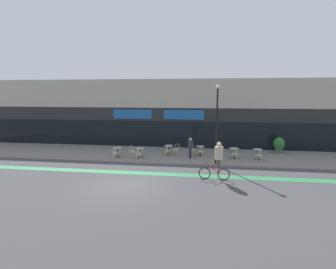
# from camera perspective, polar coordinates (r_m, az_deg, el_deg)

# --- Properties ---
(ground_plane) EXTENTS (120.00, 120.00, 0.00)m
(ground_plane) POSITION_cam_1_polar(r_m,az_deg,el_deg) (14.90, -9.20, -10.87)
(ground_plane) COLOR #424244
(sidewalk_slab) EXTENTS (40.00, 5.50, 0.12)m
(sidewalk_slab) POSITION_cam_1_polar(r_m,az_deg,el_deg) (21.63, -3.50, -4.31)
(sidewalk_slab) COLOR slate
(sidewalk_slab) RESTS_ON ground
(storefront_facade) EXTENTS (40.00, 4.06, 6.29)m
(storefront_facade) POSITION_cam_1_polar(r_m,az_deg,el_deg) (25.76, -1.46, 4.75)
(storefront_facade) COLOR #B2A899
(storefront_facade) RESTS_ON ground
(bike_lane_stripe) EXTENTS (36.00, 0.70, 0.01)m
(bike_lane_stripe) POSITION_cam_1_polar(r_m,az_deg,el_deg) (16.99, -6.89, -8.30)
(bike_lane_stripe) COLOR #2D844C
(bike_lane_stripe) RESTS_ON ground
(bistro_table_0) EXTENTS (0.68, 0.68, 0.73)m
(bistro_table_0) POSITION_cam_1_polar(r_m,az_deg,el_deg) (20.76, -10.93, -3.39)
(bistro_table_0) COLOR black
(bistro_table_0) RESTS_ON sidewalk_slab
(bistro_table_1) EXTENTS (0.74, 0.74, 0.73)m
(bistro_table_1) POSITION_cam_1_polar(r_m,az_deg,el_deg) (20.30, -6.06, -3.53)
(bistro_table_1) COLOR black
(bistro_table_1) RESTS_ON sidewalk_slab
(bistro_table_2) EXTENTS (0.72, 0.72, 0.74)m
(bistro_table_2) POSITION_cam_1_polar(r_m,az_deg,el_deg) (21.12, 0.15, -2.98)
(bistro_table_2) COLOR black
(bistro_table_2) RESTS_ON sidewalk_slab
(bistro_table_3) EXTENTS (0.68, 0.68, 0.72)m
(bistro_table_3) POSITION_cam_1_polar(r_m,az_deg,el_deg) (21.08, 7.05, -3.12)
(bistro_table_3) COLOR black
(bistro_table_3) RESTS_ON sidewalk_slab
(bistro_table_4) EXTENTS (0.71, 0.71, 0.76)m
(bistro_table_4) POSITION_cam_1_polar(r_m,az_deg,el_deg) (20.60, 14.16, -3.53)
(bistro_table_4) COLOR black
(bistro_table_4) RESTS_ON sidewalk_slab
(bistro_table_5) EXTENTS (0.66, 0.66, 0.77)m
(bistro_table_5) POSITION_cam_1_polar(r_m,az_deg,el_deg) (20.77, 18.96, -3.65)
(bistro_table_5) COLOR black
(bistro_table_5) RESTS_ON sidewalk_slab
(cafe_chair_0_near) EXTENTS (0.45, 0.60, 0.90)m
(cafe_chair_0_near) POSITION_cam_1_polar(r_m,az_deg,el_deg) (20.19, -11.54, -3.77)
(cafe_chair_0_near) COLOR beige
(cafe_chair_0_near) RESTS_ON sidewalk_slab
(cafe_chair_1_near) EXTENTS (0.45, 0.60, 0.90)m
(cafe_chair_1_near) POSITION_cam_1_polar(r_m,az_deg,el_deg) (19.71, -6.48, -3.95)
(cafe_chair_1_near) COLOR beige
(cafe_chair_1_near) RESTS_ON sidewalk_slab
(cafe_chair_1_side) EXTENTS (0.59, 0.42, 0.90)m
(cafe_chair_1_side) POSITION_cam_1_polar(r_m,az_deg,el_deg) (20.47, -7.76, -3.49)
(cafe_chair_1_side) COLOR beige
(cafe_chair_1_side) RESTS_ON sidewalk_slab
(cafe_chair_2_near) EXTENTS (0.40, 0.58, 0.90)m
(cafe_chair_2_near) POSITION_cam_1_polar(r_m,az_deg,el_deg) (20.52, -0.09, -3.38)
(cafe_chair_2_near) COLOR beige
(cafe_chair_2_near) RESTS_ON sidewalk_slab
(cafe_chair_2_side) EXTENTS (0.59, 0.43, 0.90)m
(cafe_chair_2_side) POSITION_cam_1_polar(r_m,az_deg,el_deg) (21.05, 1.84, -3.06)
(cafe_chair_2_side) COLOR beige
(cafe_chair_2_side) RESTS_ON sidewalk_slab
(cafe_chair_3_near) EXTENTS (0.43, 0.59, 0.90)m
(cafe_chair_3_near) POSITION_cam_1_polar(r_m,az_deg,el_deg) (20.46, 7.03, -3.48)
(cafe_chair_3_near) COLOR beige
(cafe_chair_3_near) RESTS_ON sidewalk_slab
(cafe_chair_3_side) EXTENTS (0.59, 0.44, 0.90)m
(cafe_chair_3_side) POSITION_cam_1_polar(r_m,az_deg,el_deg) (21.09, 5.35, -3.08)
(cafe_chair_3_side) COLOR beige
(cafe_chair_3_side) RESTS_ON sidewalk_slab
(cafe_chair_4_near) EXTENTS (0.45, 0.60, 0.90)m
(cafe_chair_4_near) POSITION_cam_1_polar(r_m,az_deg,el_deg) (20.00, 14.36, -3.99)
(cafe_chair_4_near) COLOR beige
(cafe_chair_4_near) RESTS_ON sidewalk_slab
(cafe_chair_5_near) EXTENTS (0.41, 0.58, 0.90)m
(cafe_chair_5_near) POSITION_cam_1_polar(r_m,az_deg,el_deg) (20.17, 19.27, -4.11)
(cafe_chair_5_near) COLOR beige
(cafe_chair_5_near) RESTS_ON sidewalk_slab
(planter_pot) EXTENTS (0.90, 0.90, 1.32)m
(planter_pot) POSITION_cam_1_polar(r_m,az_deg,el_deg) (23.48, 23.00, -2.04)
(planter_pot) COLOR #4C4C51
(planter_pot) RESTS_ON sidewalk_slab
(lamp_post) EXTENTS (0.26, 0.26, 5.46)m
(lamp_post) POSITION_cam_1_polar(r_m,az_deg,el_deg) (18.34, 10.59, 3.28)
(lamp_post) COLOR black
(lamp_post) RESTS_ON sidewalk_slab
(cyclist_0) EXTENTS (1.81, 0.54, 2.27)m
(cyclist_0) POSITION_cam_1_polar(r_m,az_deg,el_deg) (15.47, 10.78, -4.97)
(cyclist_0) COLOR black
(cyclist_0) RESTS_ON ground
(pedestrian_near_end) EXTENTS (0.48, 0.48, 1.58)m
(pedestrian_near_end) POSITION_cam_1_polar(r_m,az_deg,el_deg) (19.99, 4.89, -2.51)
(pedestrian_near_end) COLOR black
(pedestrian_near_end) RESTS_ON sidewalk_slab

